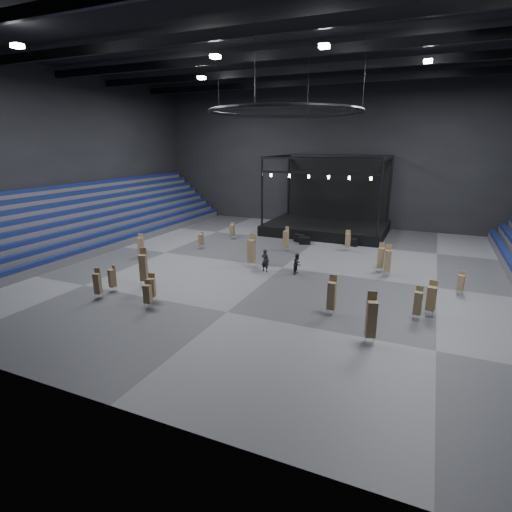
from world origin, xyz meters
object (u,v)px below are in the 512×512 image
at_px(flight_case_mid, 305,241).
at_px(chair_stack_12, 381,257).
at_px(flight_case_left, 300,238).
at_px(chair_stack_17, 143,267).
at_px(crew_member, 297,264).
at_px(chair_stack_11, 286,239).
at_px(stage, 328,220).
at_px(chair_stack_1, 148,293).
at_px(chair_stack_10, 461,282).
at_px(flight_case_right, 352,242).
at_px(chair_stack_9, 141,245).
at_px(chair_stack_13, 201,239).
at_px(chair_stack_15, 232,230).
at_px(chair_stack_7, 152,287).
at_px(chair_stack_14, 332,295).
at_px(chair_stack_4, 431,298).
at_px(chair_stack_0, 112,278).
at_px(chair_stack_16, 97,283).
at_px(chair_stack_2, 418,302).
at_px(chair_stack_3, 388,260).
at_px(chair_stack_6, 251,250).
at_px(chair_stack_5, 348,240).
at_px(man_center, 265,260).
at_px(chair_stack_8, 371,318).

distance_m(flight_case_mid, chair_stack_12, 11.11).
relative_size(flight_case_left, chair_stack_17, 0.43).
bearing_deg(crew_member, chair_stack_11, 31.75).
bearing_deg(stage, chair_stack_17, -108.21).
bearing_deg(chair_stack_1, chair_stack_10, 16.09).
distance_m(flight_case_right, chair_stack_9, 21.74).
height_order(chair_stack_13, chair_stack_15, chair_stack_15).
height_order(chair_stack_7, chair_stack_14, chair_stack_14).
bearing_deg(chair_stack_9, chair_stack_13, 33.53).
xyz_separation_m(flight_case_right, chair_stack_1, (-9.23, -22.26, 0.63)).
bearing_deg(chair_stack_4, chair_stack_15, 154.23).
relative_size(chair_stack_12, chair_stack_15, 1.35).
xyz_separation_m(chair_stack_0, chair_stack_16, (0.04, -1.48, 0.07)).
bearing_deg(chair_stack_7, chair_stack_12, 22.03).
height_order(chair_stack_14, chair_stack_15, chair_stack_14).
xyz_separation_m(chair_stack_7, chair_stack_17, (-2.58, 2.39, 0.43)).
height_order(chair_stack_9, chair_stack_17, chair_stack_17).
bearing_deg(chair_stack_11, flight_case_right, 59.68).
xyz_separation_m(stage, chair_stack_2, (11.33, -22.97, -0.32)).
distance_m(chair_stack_15, chair_stack_16, 20.01).
xyz_separation_m(chair_stack_3, chair_stack_17, (-16.83, -9.93, 0.14)).
height_order(chair_stack_0, chair_stack_12, chair_stack_12).
height_order(chair_stack_16, crew_member, chair_stack_16).
distance_m(chair_stack_1, chair_stack_6, 11.39).
bearing_deg(chair_stack_17, chair_stack_7, -63.77).
xyz_separation_m(flight_case_right, chair_stack_15, (-13.16, -2.26, 0.62)).
bearing_deg(chair_stack_9, chair_stack_7, -69.24).
xyz_separation_m(chair_stack_10, chair_stack_16, (-23.47, -11.09, 0.19)).
relative_size(chair_stack_5, man_center, 1.09).
distance_m(chair_stack_7, chair_stack_12, 18.91).
distance_m(flight_case_right, chair_stack_16, 26.09).
relative_size(chair_stack_6, chair_stack_13, 1.70).
bearing_deg(chair_stack_17, chair_stack_16, -132.00).
bearing_deg(chair_stack_9, chair_stack_10, -19.31).
bearing_deg(flight_case_mid, chair_stack_13, -147.67).
distance_m(stage, chair_stack_12, 16.19).
bearing_deg(chair_stack_6, chair_stack_10, 8.76).
bearing_deg(chair_stack_10, chair_stack_17, -150.26).
distance_m(chair_stack_2, chair_stack_4, 1.16).
bearing_deg(chair_stack_6, chair_stack_3, 19.98).
xyz_separation_m(chair_stack_12, chair_stack_16, (-17.49, -14.16, -0.19)).
distance_m(chair_stack_7, crew_member, 12.26).
height_order(chair_stack_8, chair_stack_13, chair_stack_8).
relative_size(chair_stack_3, crew_member, 1.50).
bearing_deg(chair_stack_10, chair_stack_9, -166.73).
bearing_deg(stage, crew_member, -84.32).
distance_m(chair_stack_4, chair_stack_9, 26.03).
relative_size(flight_case_right, chair_stack_5, 0.58).
height_order(flight_case_mid, man_center, man_center).
distance_m(chair_stack_4, chair_stack_12, 8.98).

